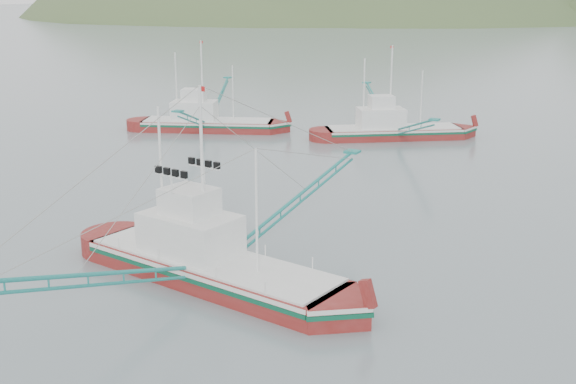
% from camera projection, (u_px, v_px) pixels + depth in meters
% --- Properties ---
extents(ground, '(1200.00, 1200.00, 0.00)m').
position_uv_depth(ground, '(243.00, 266.00, 43.84)').
color(ground, slate).
rests_on(ground, ground).
extents(main_boat, '(17.08, 29.79, 12.16)m').
position_uv_depth(main_boat, '(209.00, 247.00, 41.17)').
color(main_boat, maroon).
rests_on(main_boat, ground).
extents(bg_boat_far, '(19.74, 24.81, 11.14)m').
position_uv_depth(bg_boat_far, '(393.00, 118.00, 80.63)').
color(bg_boat_far, maroon).
rests_on(bg_boat_far, ground).
extents(bg_boat_left, '(15.91, 26.93, 11.35)m').
position_uv_depth(bg_boat_left, '(206.00, 112.00, 85.03)').
color(bg_boat_left, maroon).
rests_on(bg_boat_left, ground).
extents(headland_left, '(448.00, 308.00, 210.00)m').
position_uv_depth(headland_left, '(288.00, 16.00, 431.11)').
color(headland_left, '#42572D').
rests_on(headland_left, ground).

